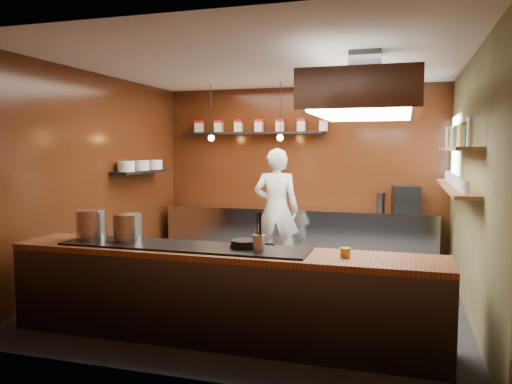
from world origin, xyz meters
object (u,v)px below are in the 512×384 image
at_px(extractor_hood, 365,97).
at_px(chef, 276,210).
at_px(espresso_machine, 406,199).
at_px(stockpot_small, 128,227).
at_px(stockpot_large, 91,224).

distance_m(extractor_hood, chef, 2.76).
bearing_deg(espresso_machine, stockpot_small, -135.60).
bearing_deg(stockpot_small, chef, 72.67).
height_order(espresso_machine, chef, chef).
bearing_deg(extractor_hood, espresso_machine, 79.59).
xyz_separation_m(extractor_hood, chef, (-1.47, 1.75, -1.54)).
distance_m(stockpot_small, chef, 3.03).
distance_m(stockpot_small, espresso_machine, 4.72).
distance_m(extractor_hood, stockpot_small, 2.99).
distance_m(extractor_hood, espresso_machine, 3.01).
relative_size(stockpot_large, chef, 0.17).
height_order(stockpot_small, espresso_machine, espresso_machine).
distance_m(extractor_hood, stockpot_large, 3.36).
relative_size(extractor_hood, stockpot_small, 6.57).
distance_m(espresso_machine, chef, 2.14).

